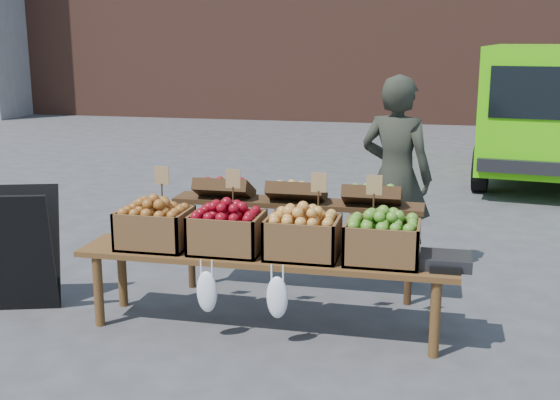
% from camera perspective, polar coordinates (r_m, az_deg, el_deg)
% --- Properties ---
extents(ground, '(80.00, 80.00, 0.00)m').
position_cam_1_polar(ground, '(5.00, 0.97, -11.37)').
color(ground, '#434446').
extents(delivery_van, '(2.56, 4.60, 1.96)m').
position_cam_1_polar(delivery_van, '(11.23, 21.21, 6.63)').
color(delivery_van, '#4FD908').
rests_on(delivery_van, ground).
extents(vendor, '(0.74, 0.60, 1.77)m').
position_cam_1_polar(vendor, '(6.18, 9.40, 1.86)').
color(vendor, '#272A20').
rests_on(vendor, ground).
extents(chalkboard_sign, '(0.71, 0.53, 0.97)m').
position_cam_1_polar(chalkboard_sign, '(5.76, -20.83, -3.77)').
color(chalkboard_sign, black).
rests_on(chalkboard_sign, ground).
extents(back_table, '(2.10, 0.44, 1.04)m').
position_cam_1_polar(back_table, '(5.66, 1.35, -2.81)').
color(back_table, '#3A2513').
rests_on(back_table, ground).
extents(display_bench, '(2.70, 0.56, 0.57)m').
position_cam_1_polar(display_bench, '(5.08, -1.25, -7.47)').
color(display_bench, '#573719').
rests_on(display_bench, ground).
extents(crate_golden_apples, '(0.50, 0.40, 0.28)m').
position_cam_1_polar(crate_golden_apples, '(5.20, -10.13, -2.27)').
color(crate_golden_apples, '#A85E1E').
rests_on(crate_golden_apples, display_bench).
extents(crate_russet_pears, '(0.50, 0.40, 0.28)m').
position_cam_1_polar(crate_russet_pears, '(5.02, -4.32, -2.66)').
color(crate_russet_pears, maroon).
rests_on(crate_russet_pears, display_bench).
extents(crate_red_apples, '(0.50, 0.40, 0.28)m').
position_cam_1_polar(crate_red_apples, '(4.89, 1.86, -3.05)').
color(crate_red_apples, gold).
rests_on(crate_red_apples, display_bench).
extents(crate_green_apples, '(0.50, 0.40, 0.28)m').
position_cam_1_polar(crate_green_apples, '(4.82, 8.31, -3.41)').
color(crate_green_apples, '#43781A').
rests_on(crate_green_apples, display_bench).
extents(weighing_scale, '(0.34, 0.30, 0.08)m').
position_cam_1_polar(weighing_scale, '(4.84, 13.30, -4.81)').
color(weighing_scale, black).
rests_on(weighing_scale, display_bench).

